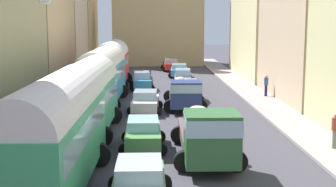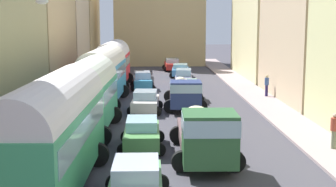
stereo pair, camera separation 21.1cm
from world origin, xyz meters
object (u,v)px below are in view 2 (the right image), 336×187
car_2 (180,70)px  car_1 (184,78)px  car_4 (136,183)px  streetlamp_near (0,79)px  cargo_truck_0 (206,134)px  car_5 (142,134)px  cargo_truck_1 (185,93)px  car_6 (145,101)px  parked_bus_2 (103,73)px  pedestrian_1 (267,85)px  parked_bus_1 (86,93)px  parked_bus_0 (53,128)px  pedestrian_0 (334,130)px  car_3 (172,65)px  car_0 (188,90)px  parked_bus_3 (113,62)px  car_7 (142,80)px

car_2 → car_1: bearing=-91.0°
car_4 → streetlamp_near: bearing=170.0°
cargo_truck_0 → car_5: 3.75m
cargo_truck_1 → car_4: size_ratio=1.73×
car_1 → car_6: 12.47m
car_2 → car_4: size_ratio=0.97×
parked_bus_2 → pedestrian_1: (12.54, 2.49, -1.24)m
parked_bus_1 → cargo_truck_0: (5.85, -5.69, -0.90)m
cargo_truck_1 → parked_bus_0: bearing=-109.9°
parked_bus_0 → parked_bus_1: 9.00m
parked_bus_1 → parked_bus_2: 9.00m
pedestrian_0 → parked_bus_2: bearing=132.9°
car_3 → pedestrian_0: bearing=-80.2°
car_3 → streetlamp_near: size_ratio=0.61×
car_0 → streetlamp_near: size_ratio=0.55×
cargo_truck_1 → parked_bus_3: bearing=117.5°
cargo_truck_1 → car_7: size_ratio=1.72×
pedestrian_0 → streetlamp_near: bearing=-158.2°
cargo_truck_1 → streetlamp_near: bearing=-114.2°
car_0 → car_3: bearing=91.0°
car_6 → streetlamp_near: streetlamp_near is taller
car_3 → pedestrian_1: 21.12m
parked_bus_1 → car_6: size_ratio=2.18×
parked_bus_0 → cargo_truck_0: size_ratio=1.31×
cargo_truck_1 → car_3: (0.18, 24.64, -0.40)m
cargo_truck_1 → pedestrian_0: cargo_truck_1 is taller
parked_bus_1 → cargo_truck_1: parked_bus_1 is taller
car_3 → pedestrian_0: pedestrian_0 is taller
parked_bus_2 → cargo_truck_1: size_ratio=1.42×
parked_bus_3 → cargo_truck_1: parked_bus_3 is taller
cargo_truck_0 → car_7: bearing=98.1°
cargo_truck_1 → car_3: cargo_truck_1 is taller
car_4 → car_6: 16.21m
car_2 → pedestrian_0: pedestrian_0 is taller
pedestrian_0 → car_0: bearing=111.5°
parked_bus_1 → car_3: bearing=79.3°
car_6 → streetlamp_near: 16.48m
car_3 → pedestrian_0: size_ratio=2.33×
parked_bus_0 → car_0: size_ratio=2.58×
parked_bus_0 → car_2: bearing=79.2°
cargo_truck_0 → car_3: 37.25m
parked_bus_3 → car_2: parked_bus_3 is taller
car_0 → car_6: bearing=-123.9°
car_0 → streetlamp_near: bearing=-111.4°
parked_bus_3 → car_0: bearing=-49.2°
parked_bus_3 → car_4: 28.51m
parked_bus_3 → parked_bus_0: bearing=-90.0°
car_1 → pedestrian_1: 8.87m
car_2 → pedestrian_0: size_ratio=2.16×
cargo_truck_0 → car_4: size_ratio=1.87×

